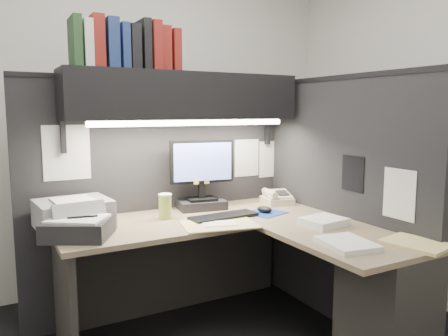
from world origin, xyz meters
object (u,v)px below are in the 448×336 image
at_px(desk, 288,281).
at_px(printer, 73,214).
at_px(keyboard, 224,216).
at_px(notebook_stack, 78,229).
at_px(monitor, 202,182).
at_px(overhead_shelf, 184,96).
at_px(telephone, 277,198).
at_px(coffee_cup, 165,207).

relative_size(desk, printer, 4.23).
xyz_separation_m(keyboard, notebook_stack, (-0.89, -0.00, 0.04)).
bearing_deg(monitor, overhead_shelf, -170.04).
bearing_deg(telephone, desk, -110.26).
height_order(coffee_cup, printer, printer).
bearing_deg(desk, monitor, 102.94).
bearing_deg(desk, overhead_shelf, 111.79).
bearing_deg(coffee_cup, notebook_stack, -163.23).
bearing_deg(keyboard, printer, 161.78).
bearing_deg(telephone, printer, -171.41).
distance_m(monitor, printer, 0.87).
bearing_deg(coffee_cup, monitor, 22.19).
distance_m(keyboard, telephone, 0.58).
relative_size(desk, monitor, 3.56).
height_order(printer, notebook_stack, printer).
distance_m(overhead_shelf, printer, 1.01).
height_order(desk, printer, printer).
xyz_separation_m(telephone, printer, (-1.42, 0.04, 0.04)).
bearing_deg(overhead_shelf, notebook_stack, -158.49).
bearing_deg(notebook_stack, printer, 85.75).
bearing_deg(keyboard, coffee_cup, 150.20).
distance_m(keyboard, printer, 0.91).
bearing_deg(monitor, notebook_stack, -152.44).
xyz_separation_m(desk, monitor, (-0.17, 0.75, 0.48)).
height_order(overhead_shelf, telephone, overhead_shelf).
height_order(telephone, printer, printer).
relative_size(coffee_cup, printer, 0.37).
bearing_deg(overhead_shelf, printer, -175.34).
bearing_deg(coffee_cup, keyboard, -26.56).
distance_m(overhead_shelf, keyboard, 0.83).
bearing_deg(keyboard, desk, -73.50).
height_order(telephone, notebook_stack, notebook_stack).
relative_size(desk, overhead_shelf, 1.10).
height_order(desk, telephone, telephone).
distance_m(overhead_shelf, monitor, 0.59).
distance_m(telephone, coffee_cup, 0.88).
height_order(monitor, notebook_stack, monitor).
relative_size(monitor, notebook_stack, 1.44).
xyz_separation_m(monitor, telephone, (0.56, -0.10, -0.15)).
relative_size(overhead_shelf, monitor, 3.25).
distance_m(desk, printer, 1.30).
relative_size(monitor, telephone, 2.35).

